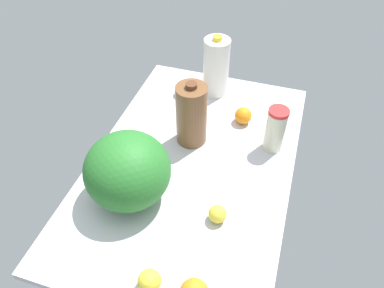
# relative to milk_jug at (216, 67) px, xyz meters

# --- Properties ---
(countertop) EXTENTS (1.20, 0.76, 0.03)m
(countertop) POSITION_rel_milk_jug_xyz_m (0.47, 0.03, -0.15)
(countertop) COLOR silver
(countertop) RESTS_ON ground
(milk_jug) EXTENTS (0.12, 0.12, 0.29)m
(milk_jug) POSITION_rel_milk_jug_xyz_m (0.00, 0.00, 0.00)
(milk_jug) COLOR white
(milk_jug) RESTS_ON countertop
(chocolate_milk_jug) EXTENTS (0.12, 0.12, 0.28)m
(chocolate_milk_jug) POSITION_rel_milk_jug_xyz_m (0.34, -0.01, -0.01)
(chocolate_milk_jug) COLOR brown
(chocolate_milk_jug) RESTS_ON countertop
(watermelon) EXTENTS (0.29, 0.29, 0.26)m
(watermelon) POSITION_rel_milk_jug_xyz_m (0.68, -0.12, -0.01)
(watermelon) COLOR #277029
(watermelon) RESTS_ON countertop
(tumbler_cup) EXTENTS (0.08, 0.08, 0.19)m
(tumbler_cup) POSITION_rel_milk_jug_xyz_m (0.29, 0.32, -0.04)
(tumbler_cup) COLOR beige
(tumbler_cup) RESTS_ON countertop
(orange_near_front) EXTENTS (0.07, 0.07, 0.07)m
(orange_near_front) POSITION_rel_milk_jug_xyz_m (0.07, -0.13, -0.10)
(orange_near_front) COLOR orange
(orange_near_front) RESTS_ON countertop
(lemon_by_jug) EXTENTS (0.07, 0.07, 0.07)m
(lemon_by_jug) POSITION_rel_milk_jug_xyz_m (0.98, 0.07, -0.10)
(lemon_by_jug) COLOR yellow
(lemon_by_jug) RESTS_ON countertop
(lemon_far_back) EXTENTS (0.06, 0.06, 0.06)m
(lemon_far_back) POSITION_rel_milk_jug_xyz_m (0.69, 0.19, -0.10)
(lemon_far_back) COLOR yellow
(lemon_far_back) RESTS_ON countertop
(orange_beside_bowl) EXTENTS (0.07, 0.07, 0.07)m
(orange_beside_bowl) POSITION_rel_milk_jug_xyz_m (0.18, 0.17, -0.10)
(orange_beside_bowl) COLOR orange
(orange_beside_bowl) RESTS_ON countertop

